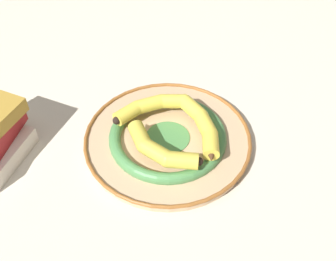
{
  "coord_description": "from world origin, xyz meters",
  "views": [
    {
      "loc": [
        0.09,
        -0.61,
        0.69
      ],
      "look_at": [
        -0.02,
        0.0,
        0.04
      ],
      "focal_mm": 42.0,
      "sensor_mm": 36.0,
      "label": 1
    }
  ],
  "objects_px": {
    "banana_a": "(203,126)",
    "banana_b": "(152,106)",
    "decorative_bowl": "(168,137)",
    "banana_c": "(158,149)"
  },
  "relations": [
    {
      "from": "banana_a",
      "to": "banana_c",
      "type": "height_order",
      "value": "same"
    },
    {
      "from": "banana_a",
      "to": "banana_b",
      "type": "relative_size",
      "value": 1.05
    },
    {
      "from": "banana_a",
      "to": "banana_c",
      "type": "xyz_separation_m",
      "value": [
        -0.09,
        -0.08,
        0.0
      ]
    },
    {
      "from": "banana_a",
      "to": "banana_b",
      "type": "distance_m",
      "value": 0.14
    },
    {
      "from": "banana_b",
      "to": "banana_c",
      "type": "xyz_separation_m",
      "value": [
        0.04,
        -0.13,
        0.0
      ]
    },
    {
      "from": "banana_b",
      "to": "decorative_bowl",
      "type": "bearing_deg",
      "value": 98.63
    },
    {
      "from": "banana_a",
      "to": "banana_c",
      "type": "relative_size",
      "value": 1.04
    },
    {
      "from": "banana_a",
      "to": "banana_b",
      "type": "xyz_separation_m",
      "value": [
        -0.13,
        0.05,
        -0.0
      ]
    },
    {
      "from": "decorative_bowl",
      "to": "banana_c",
      "type": "xyz_separation_m",
      "value": [
        -0.01,
        -0.07,
        0.04
      ]
    },
    {
      "from": "decorative_bowl",
      "to": "banana_a",
      "type": "height_order",
      "value": "banana_a"
    }
  ]
}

